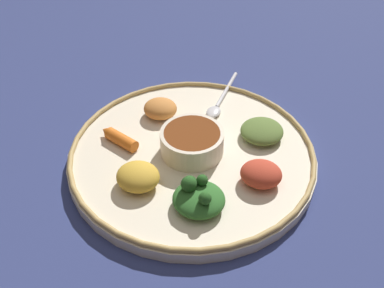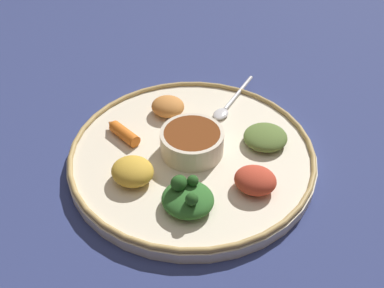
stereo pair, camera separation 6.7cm
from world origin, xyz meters
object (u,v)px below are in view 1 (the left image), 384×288
at_px(spoon, 219,102).
at_px(greens_pile, 198,197).
at_px(carrot_near_spoon, 119,138).
at_px(center_bowl, 192,141).

relative_size(spoon, greens_pile, 1.71).
height_order(greens_pile, carrot_near_spoon, greens_pile).
distance_m(spoon, greens_pile, 0.24).
bearing_deg(spoon, center_bowl, 9.79).
height_order(center_bowl, greens_pile, greens_pile).
height_order(center_bowl, spoon, center_bowl).
bearing_deg(greens_pile, spoon, -158.90).
bearing_deg(greens_pile, center_bowl, -145.00).
bearing_deg(greens_pile, carrot_near_spoon, -105.64).
relative_size(center_bowl, greens_pile, 1.11).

